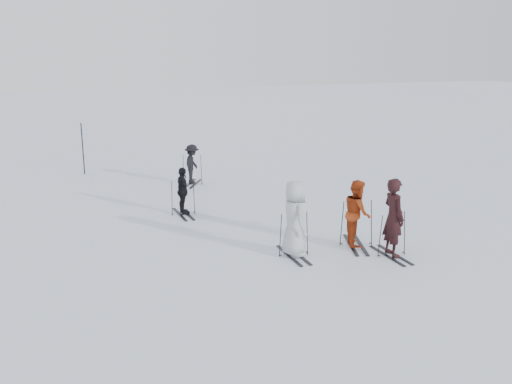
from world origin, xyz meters
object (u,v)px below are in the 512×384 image
skier_red (357,214)px  skier_grey (294,219)px  skier_uphill_left (183,192)px  skier_near_dark (393,218)px  piste_marker (83,149)px  skier_uphill_far (192,165)px

skier_red → skier_grey: skier_grey is taller
skier_uphill_left → skier_near_dark: bearing=-145.0°
skier_near_dark → skier_red: size_ratio=1.13×
piste_marker → skier_near_dark: bearing=-61.7°
skier_uphill_left → piste_marker: piste_marker is taller
skier_near_dark → skier_uphill_left: (-4.20, 5.41, -0.25)m
skier_near_dark → piste_marker: size_ratio=0.93×
skier_red → piste_marker: bearing=46.0°
skier_near_dark → skier_grey: size_ratio=1.03×
skier_near_dark → skier_grey: skier_near_dark is taller
skier_red → skier_uphill_far: 8.75m
skier_near_dark → piste_marker: bearing=27.6°
skier_red → skier_uphill_left: skier_red is taller
skier_uphill_far → skier_uphill_left: bearing=-168.2°
skier_near_dark → skier_red: skier_near_dark is taller
skier_grey → piste_marker: bearing=20.7°
skier_uphill_far → piste_marker: size_ratio=0.71×
skier_red → skier_uphill_far: size_ratio=1.16×
skier_grey → skier_uphill_left: size_ratio=1.29×
piste_marker → skier_uphill_left: bearing=-70.1°
skier_uphill_left → skier_uphill_far: (1.24, 3.98, 0.01)m
skier_uphill_left → piste_marker: (-2.62, 7.27, 0.32)m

